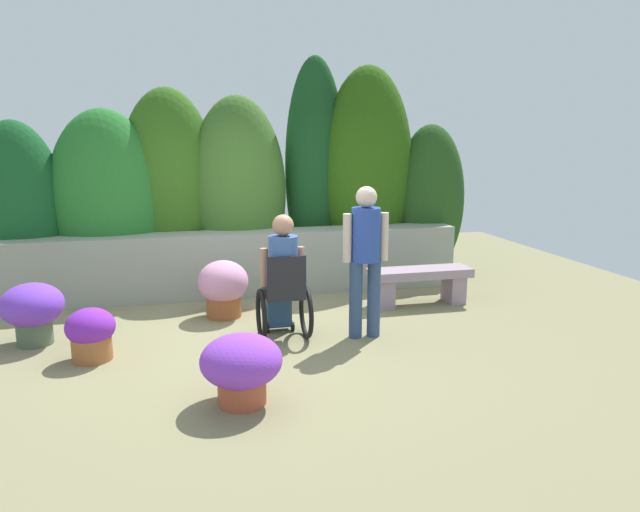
{
  "coord_description": "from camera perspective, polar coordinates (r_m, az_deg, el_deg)",
  "views": [
    {
      "loc": [
        -0.75,
        -5.89,
        2.09
      ],
      "look_at": [
        0.66,
        -0.03,
        0.85
      ],
      "focal_mm": 32.41,
      "sensor_mm": 36.0,
      "label": 1
    }
  ],
  "objects": [
    {
      "name": "hedge_backdrop",
      "position": [
        8.29,
        -8.25,
        6.43
      ],
      "size": [
        6.84,
        1.14,
        3.25
      ],
      "color": "#175124",
      "rests_on": "ground"
    },
    {
      "name": "person_standing_companion",
      "position": [
        6.01,
        4.52,
        0.4
      ],
      "size": [
        0.49,
        0.3,
        1.61
      ],
      "rotation": [
        0.0,
        0.0,
        0.1
      ],
      "color": "navy",
      "rests_on": "ground"
    },
    {
      "name": "person_in_wheelchair",
      "position": [
        6.03,
        -3.7,
        -2.51
      ],
      "size": [
        0.53,
        0.66,
        1.33
      ],
      "rotation": [
        0.0,
        0.0,
        0.01
      ],
      "color": "black",
      "rests_on": "ground"
    },
    {
      "name": "ground_plane",
      "position": [
        6.3,
        -5.98,
        -7.84
      ],
      "size": [
        11.65,
        11.65,
        0.0
      ],
      "primitive_type": "plane",
      "color": "#7F7A55"
    },
    {
      "name": "stone_bench",
      "position": [
        7.44,
        9.78,
        -2.45
      ],
      "size": [
        1.32,
        0.4,
        0.47
      ],
      "rotation": [
        0.0,
        0.0,
        -0.11
      ],
      "color": "gray",
      "rests_on": "ground"
    },
    {
      "name": "flower_pot_small_foreground",
      "position": [
        6.6,
        -26.53,
        -4.74
      ],
      "size": [
        0.62,
        0.62,
        0.64
      ],
      "color": "#4C6048",
      "rests_on": "ground"
    },
    {
      "name": "flower_pot_red_accent",
      "position": [
        5.95,
        -21.69,
        -7.07
      ],
      "size": [
        0.46,
        0.46,
        0.51
      ],
      "color": "#9E5B30",
      "rests_on": "ground"
    },
    {
      "name": "flower_pot_terracotta_by_wall",
      "position": [
        6.91,
        -9.53,
        -3.01
      ],
      "size": [
        0.59,
        0.59,
        0.68
      ],
      "color": "#9C502B",
      "rests_on": "ground"
    },
    {
      "name": "stone_retaining_wall",
      "position": [
        7.86,
        -7.76,
        -0.71
      ],
      "size": [
        5.98,
        0.51,
        0.86
      ],
      "primitive_type": "cube",
      "color": "gray",
      "rests_on": "ground"
    },
    {
      "name": "flower_pot_purple_near",
      "position": [
        4.69,
        -7.77,
        -10.68
      ],
      "size": [
        0.65,
        0.65,
        0.57
      ],
      "color": "#A94E32",
      "rests_on": "ground"
    }
  ]
}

